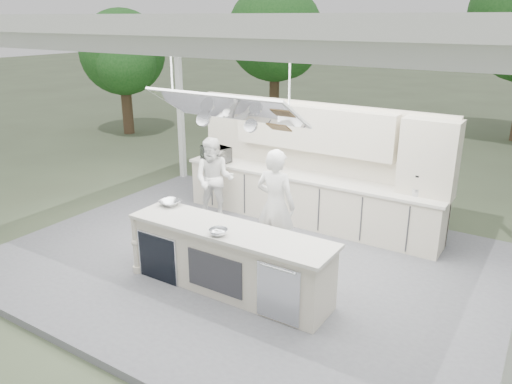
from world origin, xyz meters
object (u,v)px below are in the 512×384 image
Objects in this scene: demo_island at (228,259)px; head_chef at (276,205)px; back_counter at (307,199)px; sous_chef at (214,179)px.

demo_island is 1.30m from head_chef.
back_counter is 1.66m from head_chef.
back_counter is 1.80m from sous_chef.
sous_chef reaches higher than demo_island.
demo_island is 1.94× the size of sous_chef.
demo_island is 2.72m from sous_chef.
back_counter is 3.17× the size of sous_chef.
sous_chef is (-1.83, 0.81, -0.11)m from head_chef.
head_chef is at bearing -81.59° from back_counter.
demo_island is 1.70× the size of head_chef.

